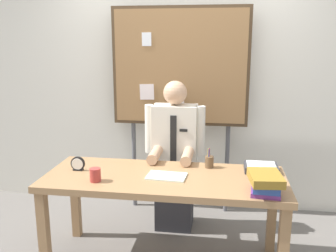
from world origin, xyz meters
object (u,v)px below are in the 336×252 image
object	(u,v)px
bulletin_board	(180,70)
pen_holder	(209,162)
open_notebook	(167,176)
coffee_mug	(95,175)
desk	(164,187)
desk_clock	(78,164)
person	(175,161)
paper_tray	(261,168)
book_stack	(266,183)

from	to	relation	value
bulletin_board	pen_holder	world-z (taller)	bulletin_board
open_notebook	coffee_mug	bearing A→B (deg)	-162.02
desk	desk_clock	xyz separation A→B (m)	(-0.70, 0.02, 0.14)
person	pen_holder	world-z (taller)	person
open_notebook	coffee_mug	xyz separation A→B (m)	(-0.50, -0.16, 0.04)
person	paper_tray	bearing A→B (deg)	-27.55
bulletin_board	desk_clock	xyz separation A→B (m)	(-0.70, -0.96, -0.68)
book_stack	desk_clock	world-z (taller)	book_stack
bulletin_board	coffee_mug	world-z (taller)	bulletin_board
person	desk_clock	distance (m)	0.92
open_notebook	pen_holder	distance (m)	0.41
bulletin_board	open_notebook	world-z (taller)	bulletin_board
person	desk_clock	bearing A→B (deg)	-140.07
coffee_mug	book_stack	bearing A→B (deg)	-1.79
desk	person	xyz separation A→B (m)	(0.00, 0.61, 0.00)
open_notebook	person	bearing A→B (deg)	91.78
paper_tray	desk	bearing A→B (deg)	-163.24
desk	person	distance (m)	0.61
bulletin_board	pen_holder	bearing A→B (deg)	-65.76
desk_clock	desk	bearing A→B (deg)	-1.79
desk	bulletin_board	xyz separation A→B (m)	(-0.00, 0.98, 0.82)
person	desk_clock	world-z (taller)	person
book_stack	coffee_mug	xyz separation A→B (m)	(-1.21, 0.04, -0.02)
book_stack	desk_clock	distance (m)	1.45
book_stack	paper_tray	world-z (taller)	book_stack
open_notebook	bulletin_board	bearing A→B (deg)	91.14
desk	open_notebook	size ratio (longest dim) A/B	6.24
pen_holder	paper_tray	bearing A→B (deg)	-2.98
desk	open_notebook	world-z (taller)	open_notebook
person	bulletin_board	size ratio (longest dim) A/B	0.68
person	bulletin_board	distance (m)	0.90
paper_tray	coffee_mug	bearing A→B (deg)	-161.64
book_stack	person	bearing A→B (deg)	131.23
book_stack	coffee_mug	distance (m)	1.21
pen_holder	desk_clock	bearing A→B (deg)	-167.85
person	coffee_mug	world-z (taller)	person
bulletin_board	paper_tray	xyz separation A→B (m)	(0.74, -0.76, -0.71)
bulletin_board	open_notebook	bearing A→B (deg)	-88.86
desk	paper_tray	world-z (taller)	paper_tray
bulletin_board	book_stack	bearing A→B (deg)	-58.76
person	bulletin_board	world-z (taller)	bulletin_board
person	desk_clock	size ratio (longest dim) A/B	12.38
bulletin_board	pen_holder	distance (m)	1.06
book_stack	desk	bearing A→B (deg)	163.08
desk	pen_holder	bearing A→B (deg)	36.45
open_notebook	paper_tray	bearing A→B (deg)	18.62
pen_holder	desk	bearing A→B (deg)	-143.55
desk_clock	paper_tray	size ratio (longest dim) A/B	0.44
paper_tray	person	bearing A→B (deg)	152.45
open_notebook	paper_tray	size ratio (longest dim) A/B	1.13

